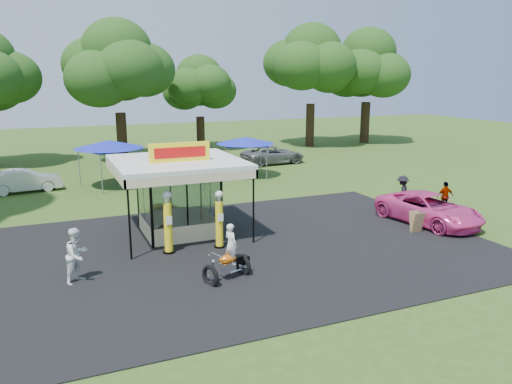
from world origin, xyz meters
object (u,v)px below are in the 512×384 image
at_px(pink_sedan, 429,209).
at_px(spectator_east_b, 445,196).
at_px(bg_car_a, 25,181).
at_px(motorcycle, 230,257).
at_px(tent_east, 245,141).
at_px(gas_pump_right, 219,221).
at_px(gas_station_kiosk, 178,195).
at_px(spectator_east_a, 402,192).
at_px(tent_west, 109,145).
at_px(a_frame_sign, 416,222).
at_px(bg_car_b, 154,165).
at_px(kiosk_car, 168,212).
at_px(spectator_west, 77,255).
at_px(bg_car_c, 199,158).
at_px(gas_pump_left, 168,224).
at_px(bg_car_d, 273,155).

height_order(pink_sedan, spectator_east_b, spectator_east_b).
relative_size(spectator_east_b, bg_car_a, 0.37).
relative_size(motorcycle, spectator_east_b, 1.32).
bearing_deg(tent_east, gas_pump_right, -115.90).
height_order(gas_station_kiosk, spectator_east_a, gas_station_kiosk).
relative_size(motorcycle, spectator_east_a, 1.14).
distance_m(motorcycle, tent_west, 17.30).
bearing_deg(spectator_east_a, pink_sedan, 35.45).
bearing_deg(a_frame_sign, bg_car_b, 116.27).
height_order(kiosk_car, spectator_east_b, spectator_east_b).
bearing_deg(spectator_east_b, bg_car_b, -41.69).
bearing_deg(gas_pump_right, spectator_east_b, 4.07).
relative_size(spectator_east_a, spectator_east_b, 1.15).
xyz_separation_m(spectator_east_a, spectator_east_b, (1.82, -1.20, -0.12)).
bearing_deg(spectator_west, pink_sedan, -41.12).
height_order(bg_car_c, tent_west, tent_west).
height_order(gas_pump_right, spectator_east_a, gas_pump_right).
relative_size(gas_pump_left, spectator_east_a, 1.43).
xyz_separation_m(gas_pump_left, pink_sedan, (12.46, -0.77, -0.50)).
bearing_deg(spectator_west, bg_car_d, 5.67).
xyz_separation_m(gas_pump_right, tent_west, (-2.57, 13.89, 1.55)).
distance_m(gas_station_kiosk, spectator_east_a, 12.07).
xyz_separation_m(motorcycle, spectator_east_b, (13.54, 4.12, -0.02)).
xyz_separation_m(bg_car_c, bg_car_d, (6.19, -0.10, -0.14)).
xyz_separation_m(pink_sedan, bg_car_c, (-5.83, 18.54, 0.13)).
bearing_deg(tent_west, bg_car_a, 173.56).
bearing_deg(motorcycle, a_frame_sign, -10.46).
distance_m(spectator_east_a, tent_east, 12.44).
xyz_separation_m(bg_car_a, bg_car_c, (12.16, 3.47, 0.16)).
height_order(spectator_east_b, bg_car_c, bg_car_c).
distance_m(gas_station_kiosk, a_frame_sign, 10.78).
bearing_deg(pink_sedan, motorcycle, -175.08).
height_order(kiosk_car, tent_west, tent_west).
bearing_deg(gas_station_kiosk, tent_east, 55.42).
distance_m(gas_pump_right, pink_sedan, 10.40).
xyz_separation_m(spectator_west, bg_car_d, (16.34, 19.26, -0.24)).
xyz_separation_m(gas_pump_left, spectator_east_a, (13.07, 1.96, -0.33)).
bearing_deg(gas_pump_right, tent_west, 100.47).
xyz_separation_m(motorcycle, bg_car_b, (1.47, 19.73, -0.02)).
bearing_deg(a_frame_sign, tent_east, 100.46).
distance_m(motorcycle, spectator_west, 5.19).
relative_size(pink_sedan, spectator_east_b, 3.38).
height_order(gas_pump_right, spectator_west, gas_pump_right).
relative_size(a_frame_sign, tent_east, 0.24).
bearing_deg(kiosk_car, gas_pump_right, -167.54).
bearing_deg(gas_station_kiosk, bg_car_b, 82.72).
relative_size(bg_car_b, tent_west, 1.26).
bearing_deg(tent_east, kiosk_car, -130.69).
bearing_deg(kiosk_car, tent_east, -40.69).
distance_m(a_frame_sign, spectator_west, 14.49).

